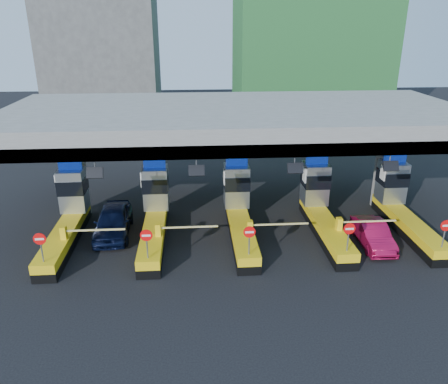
{
  "coord_description": "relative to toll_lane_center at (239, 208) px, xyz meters",
  "views": [
    {
      "loc": [
        -2.64,
        -23.62,
        11.8
      ],
      "look_at": [
        -0.91,
        0.0,
        2.58
      ],
      "focal_mm": 35.0,
      "sensor_mm": 36.0,
      "label": 1
    }
  ],
  "objects": [
    {
      "name": "van",
      "position": [
        -7.48,
        -0.1,
        -0.55
      ],
      "size": [
        2.15,
        5.02,
        1.69
      ],
      "primitive_type": "imported",
      "rotation": [
        0.0,
        0.0,
        0.03
      ],
      "color": "black",
      "rests_on": "ground"
    },
    {
      "name": "bg_building_concrete",
      "position": [
        -14.0,
        35.72,
        7.6
      ],
      "size": [
        14.0,
        10.0,
        18.0
      ],
      "primitive_type": "cube",
      "color": "#4C4C49",
      "rests_on": "ground"
    },
    {
      "name": "toll_lane_left",
      "position": [
        -5.0,
        0.0,
        0.0
      ],
      "size": [
        4.43,
        8.0,
        4.16
      ],
      "color": "black",
      "rests_on": "ground"
    },
    {
      "name": "toll_lane_far_left",
      "position": [
        -10.0,
        0.0,
        0.0
      ],
      "size": [
        4.43,
        8.0,
        4.16
      ],
      "color": "black",
      "rests_on": "ground"
    },
    {
      "name": "toll_lane_far_right",
      "position": [
        10.0,
        0.0,
        0.0
      ],
      "size": [
        4.43,
        8.0,
        4.16
      ],
      "color": "black",
      "rests_on": "ground"
    },
    {
      "name": "red_car",
      "position": [
        7.33,
        -2.56,
        -0.72
      ],
      "size": [
        1.62,
        4.19,
        1.36
      ],
      "primitive_type": "imported",
      "rotation": [
        0.0,
        0.0,
        -0.04
      ],
      "color": "maroon",
      "rests_on": "ground"
    },
    {
      "name": "toll_lane_center",
      "position": [
        0.0,
        0.0,
        0.0
      ],
      "size": [
        4.43,
        8.0,
        4.16
      ],
      "color": "black",
      "rests_on": "ground"
    },
    {
      "name": "toll_canopy",
      "position": [
        -0.0,
        2.59,
        4.74
      ],
      "size": [
        28.0,
        12.09,
        7.0
      ],
      "color": "slate",
      "rests_on": "ground"
    },
    {
      "name": "toll_lane_right",
      "position": [
        5.0,
        0.0,
        0.0
      ],
      "size": [
        4.43,
        8.0,
        4.16
      ],
      "color": "black",
      "rests_on": "ground"
    },
    {
      "name": "bg_building_scaffold",
      "position": [
        12.0,
        31.72,
        12.6
      ],
      "size": [
        18.0,
        12.0,
        28.0
      ],
      "primitive_type": "cube",
      "color": "#1E5926",
      "rests_on": "ground"
    },
    {
      "name": "ground",
      "position": [
        -0.0,
        -0.28,
        -1.4
      ],
      "size": [
        120.0,
        120.0,
        0.0
      ],
      "primitive_type": "plane",
      "color": "black",
      "rests_on": "ground"
    }
  ]
}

